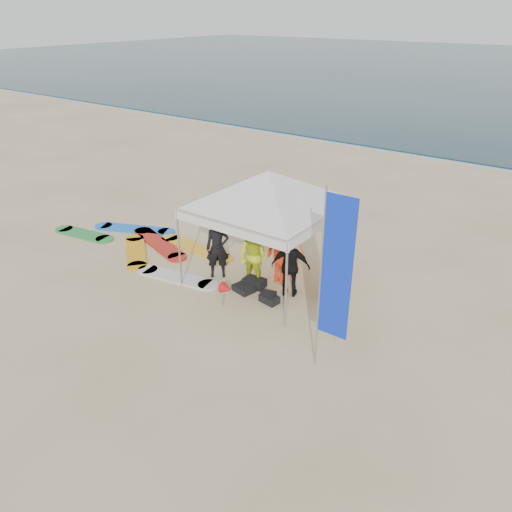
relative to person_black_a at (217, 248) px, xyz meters
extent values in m
plane|color=beige|center=(0.58, -3.00, -0.83)|extent=(120.00, 120.00, 0.00)
cube|color=silver|center=(0.58, 15.20, -0.83)|extent=(160.00, 1.20, 0.01)
imported|color=black|center=(0.00, 0.00, 0.00)|extent=(0.72, 0.70, 1.66)
imported|color=#D0EA21|center=(1.06, 0.11, -0.01)|extent=(0.82, 0.65, 1.65)
imported|color=#FA3716|center=(1.53, 0.72, -0.01)|extent=(1.17, 0.81, 1.65)
imported|color=black|center=(2.07, 0.29, -0.02)|extent=(1.03, 0.72, 1.62)
imported|color=#FF5E16|center=(1.33, 1.36, 0.05)|extent=(0.91, 0.63, 1.77)
imported|color=orange|center=(2.88, 0.71, -0.33)|extent=(0.68, 0.97, 1.01)
cylinder|color=#A5A5A8|center=(-0.43, 2.20, 0.22)|extent=(0.05, 0.05, 2.11)
cylinder|color=#A5A5A8|center=(2.73, 2.20, 0.22)|extent=(0.05, 0.05, 2.11)
cylinder|color=#A5A5A8|center=(-0.43, -0.96, 0.22)|extent=(0.05, 0.05, 2.11)
cylinder|color=#A5A5A8|center=(2.73, -0.96, 0.22)|extent=(0.05, 0.05, 2.11)
cube|color=white|center=(1.15, -0.96, 1.15)|extent=(3.26, 0.02, 0.24)
cube|color=white|center=(1.15, 2.20, 1.15)|extent=(3.26, 0.02, 0.24)
cube|color=white|center=(-0.43, 0.62, 1.15)|extent=(0.02, 3.26, 0.24)
cube|color=white|center=(2.73, 0.62, 1.15)|extent=(0.02, 3.26, 0.24)
pyramid|color=white|center=(1.15, 0.62, 2.12)|extent=(4.47, 4.47, 0.84)
cylinder|color=#A5A5A8|center=(3.93, -1.71, 1.05)|extent=(0.04, 0.04, 3.76)
cube|color=#0D2DD6|center=(4.25, -1.71, 1.43)|extent=(0.59, 0.03, 2.80)
cylinder|color=#A5A5A8|center=(1.03, -1.08, -0.53)|extent=(0.02, 0.02, 0.60)
cone|color=red|center=(1.15, -1.08, -0.33)|extent=(0.28, 0.28, 0.28)
cube|color=black|center=(1.11, 0.11, -0.72)|extent=(0.58, 0.39, 0.22)
cube|color=black|center=(1.86, -0.31, -0.74)|extent=(0.50, 0.37, 0.18)
cube|color=black|center=(1.04, -0.25, -0.75)|extent=(0.57, 0.50, 0.16)
cube|color=black|center=(1.76, -0.21, -0.73)|extent=(0.41, 0.34, 0.20)
cube|color=orange|center=(-2.85, -0.34, -0.80)|extent=(1.79, 1.63, 0.07)
cube|color=silver|center=(-0.79, -0.76, -0.80)|extent=(1.97, 0.87, 0.07)
cube|color=blue|center=(-4.15, 0.77, -0.80)|extent=(2.21, 1.35, 0.07)
cube|color=gold|center=(-1.59, 0.87, -0.80)|extent=(2.25, 0.65, 0.07)
cube|color=red|center=(-2.70, 0.45, -0.80)|extent=(2.36, 1.22, 0.07)
cube|color=#268B3E|center=(-5.13, -0.44, -0.80)|extent=(1.75, 0.80, 0.07)
camera|label=1|loc=(7.66, -8.89, 5.62)|focal=35.00mm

